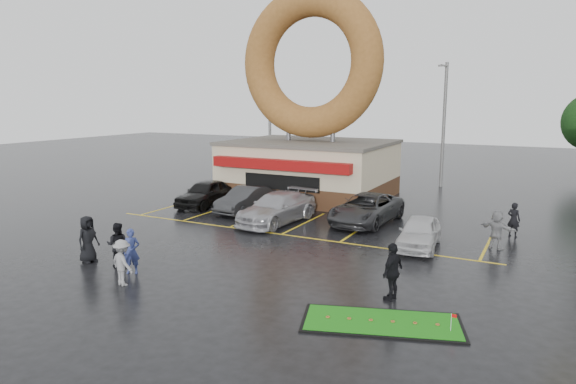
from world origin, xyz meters
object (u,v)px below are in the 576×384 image
at_px(car_dgrey, 246,199).
at_px(person_blue, 131,251).
at_px(car_black, 206,193).
at_px(putting_green, 382,322).
at_px(streetlight_left, 269,119).
at_px(car_grey, 366,209).
at_px(person_cameraman, 393,272).
at_px(donut_shop, 310,129).
at_px(streetlight_mid, 444,122).
at_px(dumpster, 233,179).
at_px(car_silver, 277,208).
at_px(car_white, 419,232).

distance_m(car_dgrey, person_blue, 11.18).
bearing_deg(car_black, person_blue, -68.87).
bearing_deg(putting_green, streetlight_left, 125.81).
bearing_deg(car_grey, person_cameraman, -62.08).
distance_m(donut_shop, person_blue, 17.44).
height_order(streetlight_mid, dumpster, streetlight_mid).
height_order(car_black, car_silver, car_black).
distance_m(car_grey, putting_green, 12.38).
xyz_separation_m(dumpster, putting_green, (16.68, -17.48, -0.61)).
xyz_separation_m(streetlight_left, car_silver, (8.66, -14.50, -4.00)).
bearing_deg(person_cameraman, car_white, -161.29).
height_order(car_white, person_blue, person_blue).
bearing_deg(streetlight_mid, donut_shop, -131.38).
height_order(car_dgrey, person_cameraman, person_cameraman).
relative_size(donut_shop, car_black, 2.93).
xyz_separation_m(donut_shop, dumpster, (-6.41, 0.48, -3.81)).
bearing_deg(car_black, donut_shop, 50.90).
height_order(donut_shop, car_dgrey, donut_shop).
xyz_separation_m(car_black, car_dgrey, (3.04, -0.26, -0.07)).
bearing_deg(person_blue, car_silver, 54.56).
bearing_deg(car_black, dumpster, 106.24).
xyz_separation_m(donut_shop, putting_green, (10.27, -17.00, -4.43)).
bearing_deg(putting_green, donut_shop, 121.15).
bearing_deg(dumpster, putting_green, -61.31).
bearing_deg(streetlight_left, person_blue, -72.20).
height_order(donut_shop, streetlight_left, donut_shop).
bearing_deg(car_grey, car_silver, -148.87).
bearing_deg(person_blue, donut_shop, 62.66).
xyz_separation_m(car_black, person_cameraman, (14.27, -9.31, 0.16)).
distance_m(donut_shop, person_cameraman, 18.45).
height_order(person_cameraman, dumpster, person_cameraman).
bearing_deg(streetlight_mid, car_black, -129.38).
bearing_deg(car_black, putting_green, -40.33).
bearing_deg(car_white, streetlight_left, 130.95).
relative_size(car_silver, car_white, 1.35).
bearing_deg(car_black, car_white, -14.86).
xyz_separation_m(person_blue, putting_green, (9.57, 0.05, -0.81)).
bearing_deg(person_cameraman, car_grey, -143.62).
distance_m(donut_shop, streetlight_mid, 10.59).
distance_m(car_black, person_cameraman, 17.04).
bearing_deg(streetlight_mid, streetlight_left, -175.91).
distance_m(streetlight_mid, putting_green, 25.60).
bearing_deg(car_grey, car_white, -38.24).
relative_size(car_dgrey, person_cameraman, 2.30).
bearing_deg(car_silver, putting_green, -40.98).
relative_size(donut_shop, person_cameraman, 7.14).
relative_size(donut_shop, car_silver, 2.51).
bearing_deg(putting_green, car_dgrey, 136.36).
distance_m(streetlight_left, car_grey, 18.30).
bearing_deg(dumpster, car_dgrey, -66.48).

